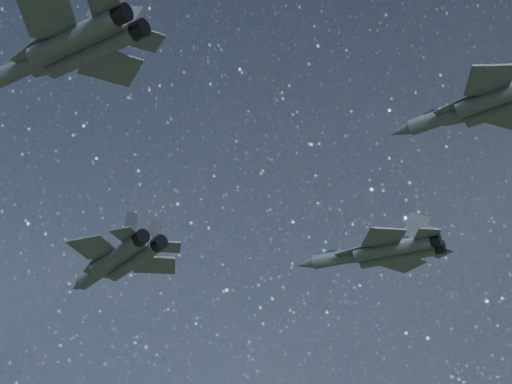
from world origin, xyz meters
The scene contains 4 objects.
jet_lead centered at (-21.37, 1.73, 146.06)m, with size 19.67×13.37×4.94m.
jet_left centered at (-0.11, 23.24, 148.81)m, with size 18.96×12.92×4.76m.
jet_right centered at (-0.77, -23.70, 149.38)m, with size 18.33×12.85×4.62m.
jet_slot centered at (24.29, -1.22, 145.51)m, with size 15.35×10.83×3.88m.
Camera 1 is at (44.11, -56.46, 105.69)m, focal length 60.00 mm.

